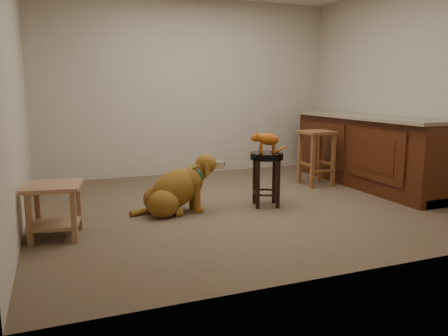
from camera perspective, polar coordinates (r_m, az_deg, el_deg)
name	(u,v)px	position (r m, az deg, el deg)	size (l,w,h in m)	color
floor	(243,204)	(4.95, 2.44, -4.71)	(4.50, 4.00, 0.01)	brown
room_shell	(244,51)	(4.80, 2.60, 15.02)	(4.54, 4.04, 2.62)	#BFAF9A
cabinet_run	(367,153)	(6.13, 18.22, 1.89)	(0.70, 2.56, 0.94)	#51230E
padded_stool	(266,168)	(4.80, 5.56, -0.04)	(0.38, 0.38, 0.60)	black
wood_stool	(316,157)	(5.97, 11.97, 1.42)	(0.40, 0.40, 0.73)	brown
side_table	(54,202)	(4.05, -21.27, -4.22)	(0.53, 0.53, 0.48)	#9D6E48
golden_retriever	(176,190)	(4.57, -6.28, -2.89)	(1.03, 0.51, 0.65)	brown
tabby_kitten	(266,140)	(4.76, 5.51, 3.69)	(0.42, 0.19, 0.26)	#A94A10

